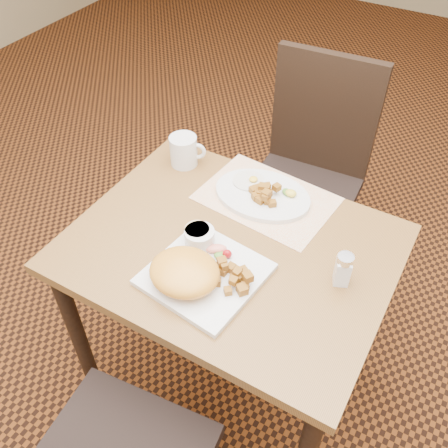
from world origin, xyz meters
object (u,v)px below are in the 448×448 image
Objects in this scene: plate_oval at (262,195)px; table at (230,270)px; plate_square at (205,274)px; salt_shaker at (343,269)px; coffee_mug at (184,151)px; chair_far at (310,166)px.

table is at bearing -86.54° from plate_oval.
plate_oval is at bearing 93.46° from table.
plate_square is at bearing -88.02° from plate_oval.
table is 9.00× the size of salt_shaker.
coffee_mug is at bearing 141.72° from table.
chair_far is at bearing 92.47° from plate_oval.
salt_shaker is at bearing 27.00° from plate_square.
plate_oval is at bearing 91.98° from plate_square.
table is at bearing 89.09° from chair_far.
plate_oval is 2.59× the size of coffee_mug.
chair_far is at bearing 58.38° from coffee_mug.
plate_square is 2.80× the size of salt_shaker.
plate_square is at bearing 88.57° from chair_far.
coffee_mug is at bearing 175.04° from plate_oval.
coffee_mug reaches higher than plate_square.
chair_far reaches higher than plate_square.
plate_oval reaches higher than table.
chair_far is at bearing 117.08° from salt_shaker.
plate_square is 0.50m from coffee_mug.
plate_oval reaches higher than plate_square.
salt_shaker is (0.32, 0.03, 0.16)m from table.
salt_shaker reaches higher than table.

